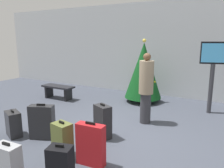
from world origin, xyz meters
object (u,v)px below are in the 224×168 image
at_px(suitcase_2, 13,124).
at_px(suitcase_4, 8,163).
at_px(holiday_tree, 143,70).
at_px(waiting_bench, 58,89).
at_px(flight_info_kiosk, 213,65).
at_px(suitcase_3, 62,140).
at_px(suitcase_5, 103,122).
at_px(suitcase_1, 42,122).
at_px(traveller_0, 146,87).
at_px(suitcase_6, 91,145).

bearing_deg(suitcase_2, suitcase_4, -39.62).
xyz_separation_m(holiday_tree, waiting_bench, (-2.78, -1.14, -0.73)).
bearing_deg(flight_info_kiosk, suitcase_3, -118.45).
height_order(holiday_tree, suitcase_3, holiday_tree).
bearing_deg(suitcase_2, suitcase_5, 26.48).
height_order(holiday_tree, suitcase_1, holiday_tree).
distance_m(suitcase_2, suitcase_5, 1.97).
distance_m(suitcase_3, suitcase_5, 1.05).
relative_size(traveller_0, suitcase_3, 2.61).
bearing_deg(suitcase_6, suitcase_2, 177.08).
xyz_separation_m(flight_info_kiosk, suitcase_3, (-2.11, -3.89, -1.06)).
relative_size(suitcase_2, suitcase_5, 0.78).
relative_size(suitcase_5, suitcase_6, 1.00).
xyz_separation_m(suitcase_1, suitcase_5, (1.11, 0.66, -0.01)).
bearing_deg(suitcase_2, suitcase_6, -2.92).
distance_m(waiting_bench, suitcase_5, 3.56).
relative_size(waiting_bench, suitcase_5, 1.58).
bearing_deg(waiting_bench, suitcase_4, -56.66).
height_order(flight_info_kiosk, suitcase_3, flight_info_kiosk).
distance_m(suitcase_5, suitcase_6, 1.05).
bearing_deg(holiday_tree, suitcase_1, -103.45).
relative_size(suitcase_4, suitcase_6, 0.80).
bearing_deg(suitcase_3, waiting_bench, 133.56).
height_order(holiday_tree, suitcase_4, holiday_tree).
relative_size(suitcase_3, suitcase_6, 0.89).
bearing_deg(traveller_0, suitcase_4, -107.34).
bearing_deg(suitcase_6, flight_info_kiosk, 68.50).
bearing_deg(flight_info_kiosk, suitcase_2, -134.19).
distance_m(holiday_tree, suitcase_3, 4.13).
bearing_deg(suitcase_1, holiday_tree, 76.55).
relative_size(flight_info_kiosk, suitcase_6, 2.66).
bearing_deg(suitcase_6, suitcase_4, -131.77).
xyz_separation_m(waiting_bench, suitcase_2, (1.25, -2.78, -0.07)).
relative_size(holiday_tree, flight_info_kiosk, 1.04).
distance_m(holiday_tree, suitcase_5, 3.13).
bearing_deg(suitcase_5, traveller_0, 67.87).
distance_m(holiday_tree, suitcase_1, 3.86).
xyz_separation_m(waiting_bench, suitcase_4, (2.52, -3.83, -0.06)).
height_order(suitcase_3, suitcase_5, suitcase_5).
height_order(traveller_0, suitcase_3, traveller_0).
bearing_deg(holiday_tree, traveller_0, -67.42).
xyz_separation_m(suitcase_1, suitcase_4, (0.63, -1.27, -0.08)).
height_order(waiting_bench, suitcase_5, suitcase_5).
distance_m(waiting_bench, suitcase_2, 3.04).
xyz_separation_m(flight_info_kiosk, traveller_0, (-1.37, -1.61, -0.45)).
xyz_separation_m(holiday_tree, suitcase_2, (-1.53, -3.91, -0.80)).
bearing_deg(waiting_bench, suitcase_5, -32.28).
relative_size(suitcase_2, suitcase_3, 0.87).
height_order(flight_info_kiosk, suitcase_6, flight_info_kiosk).
relative_size(suitcase_1, suitcase_5, 1.02).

